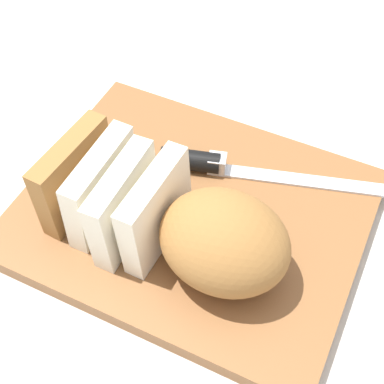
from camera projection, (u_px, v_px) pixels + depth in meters
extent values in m
plane|color=beige|center=(192.00, 220.00, 0.62)|extent=(3.00, 3.00, 0.00)
cube|color=brown|center=(192.00, 215.00, 0.62)|extent=(0.37, 0.30, 0.02)
ellipsoid|color=#996633|center=(224.00, 242.00, 0.53)|extent=(0.13, 0.11, 0.09)
cube|color=#F2E8CC|center=(156.00, 211.00, 0.55)|extent=(0.03, 0.10, 0.09)
cube|color=#F2E8CC|center=(124.00, 204.00, 0.56)|extent=(0.03, 0.11, 0.09)
cube|color=#F2E8CC|center=(101.00, 187.00, 0.57)|extent=(0.03, 0.10, 0.09)
cube|color=#996633|center=(75.00, 176.00, 0.58)|extent=(0.03, 0.11, 0.09)
cube|color=silver|center=(314.00, 182.00, 0.63)|extent=(0.21, 0.08, 0.00)
cylinder|color=black|center=(190.00, 160.00, 0.64)|extent=(0.07, 0.04, 0.02)
cube|color=silver|center=(220.00, 164.00, 0.64)|extent=(0.02, 0.02, 0.02)
sphere|color=tan|center=(147.00, 213.00, 0.60)|extent=(0.01, 0.01, 0.01)
sphere|color=tan|center=(228.00, 248.00, 0.58)|extent=(0.00, 0.00, 0.00)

